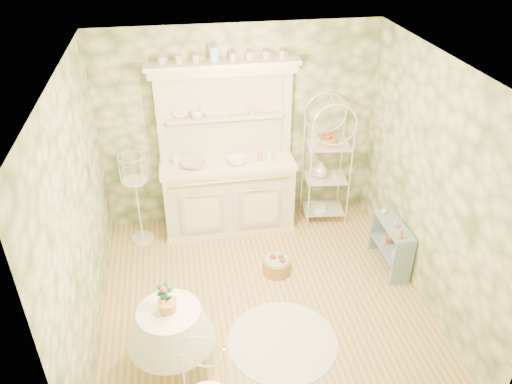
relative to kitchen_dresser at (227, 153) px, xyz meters
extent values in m
plane|color=tan|center=(0.20, -1.52, -1.15)|extent=(3.60, 3.60, 0.00)
plane|color=white|center=(0.20, -1.52, 1.56)|extent=(3.60, 3.60, 0.00)
plane|color=beige|center=(-1.60, -1.52, 0.21)|extent=(3.60, 3.60, 0.00)
plane|color=beige|center=(2.00, -1.52, 0.21)|extent=(3.60, 3.60, 0.00)
plane|color=beige|center=(0.20, 0.28, 0.21)|extent=(3.60, 3.60, 0.00)
plane|color=beige|center=(0.20, -3.32, 0.21)|extent=(3.60, 3.60, 0.00)
cube|color=silver|center=(0.00, 0.00, 0.00)|extent=(1.87, 0.61, 2.29)
cube|color=white|center=(1.34, 0.00, -0.26)|extent=(0.59, 0.45, 1.77)
cube|color=#7490A6|center=(1.85, -1.17, -0.84)|extent=(0.32, 0.74, 0.62)
cylinder|color=white|center=(-0.83, -2.26, -0.77)|extent=(0.75, 0.75, 0.75)
cube|color=white|center=(-1.19, -0.10, -0.38)|extent=(0.40, 0.40, 1.53)
cylinder|color=#B27F44|center=(0.45, -1.07, -1.03)|extent=(0.36, 0.36, 0.23)
cylinder|color=white|center=(0.29, -2.17, -1.14)|extent=(1.33, 1.33, 0.01)
imported|color=white|center=(-0.44, -0.05, -0.13)|extent=(0.38, 0.38, 0.07)
imported|color=white|center=(0.12, -0.05, -0.13)|extent=(0.26, 0.26, 0.08)
imported|color=white|center=(-0.35, 0.16, 0.47)|extent=(0.17, 0.17, 0.11)
imported|color=white|center=(0.36, 0.16, 0.47)|extent=(0.12, 0.12, 0.09)
imported|color=#3F7238|center=(-0.85, -2.24, -0.30)|extent=(0.19, 0.16, 0.30)
imported|color=#C16E4F|center=(1.80, -1.44, -0.46)|extent=(0.07, 0.07, 0.15)
imported|color=#97B0DB|center=(1.83, -1.22, -0.49)|extent=(0.06, 0.06, 0.11)
imported|color=silver|center=(1.82, -0.92, -0.50)|extent=(0.09, 0.09, 0.08)
camera|label=1|loc=(-0.60, -5.69, 2.89)|focal=35.00mm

